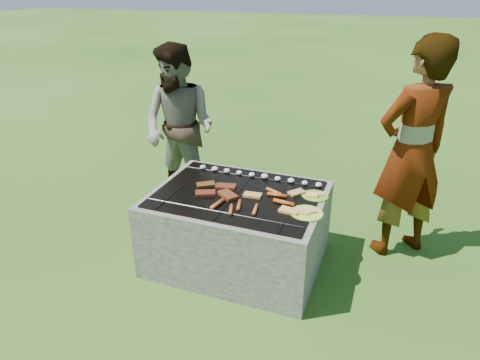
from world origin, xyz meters
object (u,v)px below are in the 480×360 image
object	(u,v)px
fire_pit	(238,230)
plate_far	(315,196)
plate_near	(307,213)
bystander	(179,128)
cook	(412,152)

from	to	relation	value
fire_pit	plate_far	bearing A→B (deg)	16.44
plate_near	bystander	bearing A→B (deg)	148.56
cook	bystander	bearing A→B (deg)	-43.17
plate_near	cook	bearing A→B (deg)	49.65
plate_far	cook	size ratio (longest dim) A/B	0.13
plate_far	plate_near	distance (m)	0.29
plate_near	cook	distance (m)	1.02
fire_pit	plate_far	size ratio (longest dim) A/B	5.67
plate_far	plate_near	size ratio (longest dim) A/B	0.81
plate_far	plate_near	bearing A→B (deg)	-89.87
plate_far	cook	world-z (taller)	cook
plate_near	bystander	size ratio (longest dim) A/B	0.18
plate_far	cook	bearing A→B (deg)	36.14
fire_pit	plate_near	size ratio (longest dim) A/B	4.57
fire_pit	cook	distance (m)	1.48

